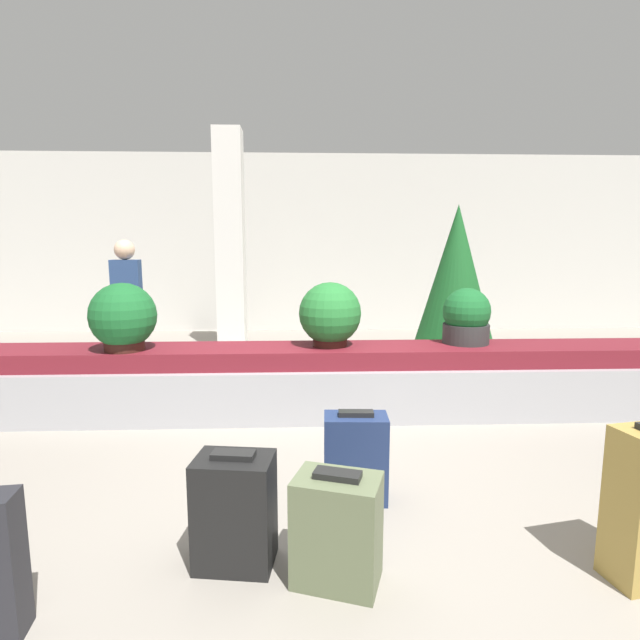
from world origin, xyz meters
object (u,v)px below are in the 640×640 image
suitcase_0 (356,457)px  potted_plant_2 (330,315)px  suitcase_3 (235,511)px  potted_plant_1 (123,318)px  pillar (230,244)px  suitcase_4 (337,530)px  potted_plant_0 (466,318)px  traveler_0 (127,297)px  decorated_tree (456,285)px

suitcase_0 → potted_plant_2: (-0.06, 1.66, 0.66)m
suitcase_3 → potted_plant_2: bearing=82.7°
suitcase_3 → potted_plant_1: size_ratio=0.97×
pillar → suitcase_0: (1.34, -4.42, -1.32)m
suitcase_4 → potted_plant_1: 2.97m
suitcase_3 → suitcase_4: size_ratio=1.07×
potted_plant_0 → traveler_0: 3.80m
potted_plant_1 → potted_plant_0: bearing=3.7°
pillar → potted_plant_2: bearing=-65.1°
potted_plant_0 → potted_plant_2: size_ratio=0.89×
suitcase_4 → potted_plant_1: (-1.74, 2.30, 0.68)m
pillar → potted_plant_0: (2.60, -2.67, -0.71)m
suitcase_0 → suitcase_4: suitcase_0 is taller
pillar → decorated_tree: pillar is taller
potted_plant_1 → decorated_tree: bearing=21.1°
suitcase_0 → traveler_0: (-2.35, 2.94, 0.70)m
suitcase_0 → traveler_0: traveler_0 is taller
pillar → potted_plant_1: bearing=-101.3°
pillar → traveler_0: size_ratio=1.95×
decorated_tree → traveler_0: bearing=178.5°
decorated_tree → potted_plant_1: bearing=-158.9°
potted_plant_2 → potted_plant_0: bearing=3.5°
pillar → suitcase_3: 5.24m
suitcase_0 → suitcase_3: suitcase_3 is taller
suitcase_4 → potted_plant_0: potted_plant_0 is taller
pillar → suitcase_0: bearing=-73.1°
potted_plant_1 → potted_plant_2: size_ratio=1.02×
potted_plant_0 → decorated_tree: 1.15m
potted_plant_1 → traveler_0: size_ratio=0.37×
potted_plant_0 → decorated_tree: (0.23, 1.10, 0.22)m
suitcase_3 → traveler_0: (-1.68, 3.56, 0.69)m
potted_plant_2 → suitcase_3: bearing=-105.0°
pillar → potted_plant_0: pillar is taller
suitcase_3 → suitcase_4: suitcase_3 is taller
suitcase_4 → potted_plant_0: 2.95m
suitcase_0 → potted_plant_0: size_ratio=1.08×
potted_plant_0 → potted_plant_1: (-3.17, -0.21, 0.05)m
suitcase_3 → potted_plant_0: size_ratio=1.10×
pillar → suitcase_3: (0.67, -5.03, -1.32)m
potted_plant_2 → traveler_0: 2.63m
suitcase_4 → decorated_tree: decorated_tree is taller
suitcase_3 → potted_plant_2: (0.61, 2.27, 0.65)m
decorated_tree → potted_plant_2: bearing=-142.6°
suitcase_0 → suitcase_3: bearing=-134.6°
potted_plant_1 → potted_plant_2: bearing=3.9°
traveler_0 → potted_plant_0: bearing=-21.7°
potted_plant_2 → decorated_tree: 1.96m
suitcase_0 → suitcase_3: 0.91m
potted_plant_0 → suitcase_0: bearing=-125.8°
potted_plant_2 → decorated_tree: bearing=37.4°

